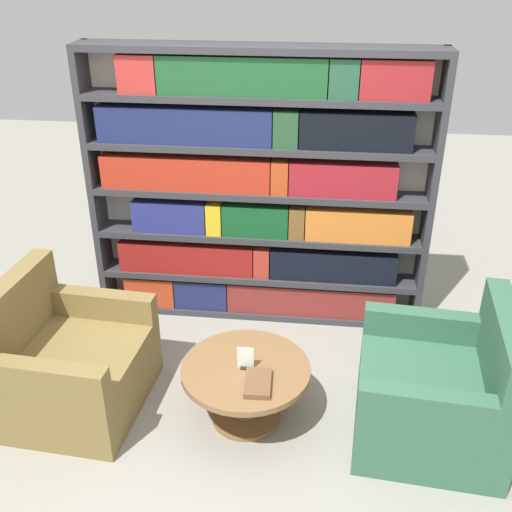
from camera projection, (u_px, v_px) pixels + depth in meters
name	position (u px, v px, depth m)	size (l,w,h in m)	color
ground_plane	(234.00, 425.00, 3.88)	(14.00, 14.00, 0.00)	gray
bookshelf	(259.00, 192.00, 4.60)	(2.62, 0.30, 2.16)	silver
armchair_left	(68.00, 365.00, 3.95)	(0.94, 0.99, 0.90)	olive
armchair_right	(436.00, 394.00, 3.70)	(0.95, 1.00, 0.90)	#336047
coffee_table	(246.00, 382.00, 3.81)	(0.82, 0.82, 0.41)	brown
table_sign	(246.00, 359.00, 3.73)	(0.10, 0.06, 0.15)	black
stray_book	(258.00, 383.00, 3.59)	(0.17, 0.27, 0.04)	brown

